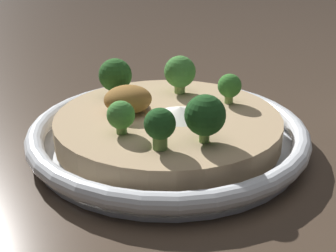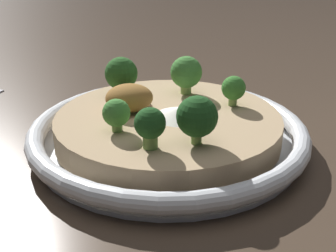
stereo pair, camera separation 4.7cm
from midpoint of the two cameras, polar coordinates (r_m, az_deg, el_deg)
ground_plane at (r=0.48m, az=2.81°, el=-2.61°), size 6.00×6.00×0.00m
risotto_bowl at (r=0.47m, az=2.85°, el=-0.63°), size 0.31×0.31×0.04m
cheese_sprinkle at (r=0.46m, az=4.57°, el=1.86°), size 0.06×0.06×0.01m
crispy_onion_garnish at (r=0.47m, az=-2.43°, el=3.79°), size 0.05×0.05×0.03m
broccoli_front_right at (r=0.39m, az=7.41°, el=1.13°), size 0.04×0.04×0.05m
broccoli_back at (r=0.52m, az=5.08°, el=7.14°), size 0.04×0.04×0.05m
broccoli_left at (r=0.42m, az=-3.83°, el=1.63°), size 0.03×0.03×0.03m
broccoli_front at (r=0.38m, az=1.08°, el=0.04°), size 0.03×0.03×0.04m
broccoli_back_right at (r=0.49m, az=11.60°, el=4.92°), size 0.03×0.03×0.04m
broccoli_back_left at (r=0.51m, az=-3.75°, el=6.98°), size 0.04×0.04×0.05m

